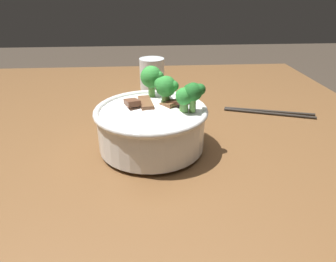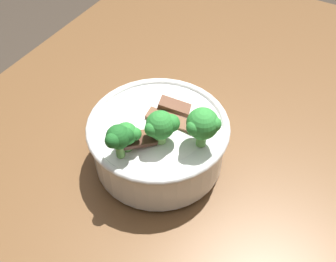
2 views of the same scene
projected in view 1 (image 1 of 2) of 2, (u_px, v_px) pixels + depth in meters
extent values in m
cube|color=brown|center=(133.00, 128.00, 0.74)|extent=(1.25, 1.09, 0.04)
cube|color=brown|center=(15.00, 163.00, 1.29)|extent=(0.08, 0.08, 0.71)
cube|color=brown|center=(260.00, 154.00, 1.36)|extent=(0.08, 0.08, 0.71)
cylinder|color=white|center=(152.00, 147.00, 0.61)|extent=(0.10, 0.10, 0.01)
cylinder|color=white|center=(151.00, 128.00, 0.59)|extent=(0.21, 0.21, 0.08)
torus|color=white|center=(151.00, 110.00, 0.58)|extent=(0.22, 0.22, 0.01)
ellipsoid|color=white|center=(151.00, 119.00, 0.58)|extent=(0.19, 0.19, 0.06)
cube|color=brown|center=(146.00, 103.00, 0.59)|extent=(0.03, 0.08, 0.02)
cube|color=brown|center=(165.00, 104.00, 0.58)|extent=(0.05, 0.05, 0.02)
cube|color=brown|center=(132.00, 102.00, 0.57)|extent=(0.04, 0.06, 0.02)
cube|color=#4C2B1E|center=(179.00, 102.00, 0.57)|extent=(0.05, 0.05, 0.02)
cylinder|color=#6BA84C|center=(193.00, 105.00, 0.56)|extent=(0.01, 0.01, 0.03)
sphere|color=#1E6023|center=(193.00, 92.00, 0.55)|extent=(0.03, 0.03, 0.03)
sphere|color=#1E6023|center=(200.00, 89.00, 0.55)|extent=(0.02, 0.02, 0.02)
sphere|color=#1E6023|center=(189.00, 90.00, 0.55)|extent=(0.02, 0.02, 0.02)
cylinder|color=#6BA84C|center=(152.00, 90.00, 0.63)|extent=(0.01, 0.01, 0.03)
sphere|color=green|center=(151.00, 77.00, 0.62)|extent=(0.05, 0.05, 0.05)
sphere|color=green|center=(159.00, 76.00, 0.62)|extent=(0.02, 0.02, 0.02)
sphere|color=green|center=(150.00, 73.00, 0.63)|extent=(0.02, 0.02, 0.02)
cylinder|color=#5B9947|center=(184.00, 107.00, 0.56)|extent=(0.02, 0.02, 0.02)
sphere|color=#2D8433|center=(184.00, 96.00, 0.55)|extent=(0.03, 0.03, 0.03)
sphere|color=#2D8433|center=(191.00, 94.00, 0.55)|extent=(0.02, 0.02, 0.02)
sphere|color=#2D8433|center=(181.00, 94.00, 0.56)|extent=(0.02, 0.02, 0.02)
cylinder|color=#7AB256|center=(166.00, 99.00, 0.59)|extent=(0.02, 0.02, 0.02)
sphere|color=#2D8433|center=(166.00, 86.00, 0.58)|extent=(0.04, 0.04, 0.04)
sphere|color=#2D8433|center=(173.00, 86.00, 0.57)|extent=(0.02, 0.02, 0.02)
sphere|color=#2D8433|center=(161.00, 84.00, 0.59)|extent=(0.03, 0.03, 0.03)
cylinder|color=white|center=(152.00, 88.00, 0.96)|extent=(0.08, 0.08, 0.00)
cylinder|color=white|center=(152.00, 74.00, 0.94)|extent=(0.08, 0.08, 0.10)
cylinder|color=silver|center=(152.00, 81.00, 0.95)|extent=(0.07, 0.07, 0.04)
cylinder|color=#28231E|center=(269.00, 113.00, 0.77)|extent=(0.22, 0.08, 0.01)
cylinder|color=#28231E|center=(269.00, 111.00, 0.78)|extent=(0.22, 0.07, 0.01)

